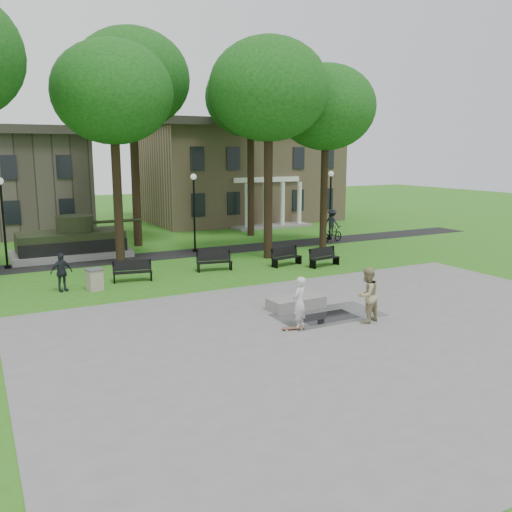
{
  "coord_description": "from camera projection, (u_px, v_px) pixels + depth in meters",
  "views": [
    {
      "loc": [
        -11.35,
        -18.31,
        6.01
      ],
      "look_at": [
        -0.23,
        2.88,
        1.4
      ],
      "focal_mm": 38.0,
      "sensor_mm": 36.0,
      "label": 1
    }
  ],
  "objects": [
    {
      "name": "park_bench_2",
      "position": [
        286.0,
        256.0,
        29.03
      ],
      "size": [
        1.85,
        0.86,
        1.0
      ],
      "rotation": [
        0.0,
        0.0,
        0.19
      ],
      "color": "black",
      "rests_on": "ground"
    },
    {
      "name": "park_bench_0",
      "position": [
        132.0,
        270.0,
        25.48
      ],
      "size": [
        1.85,
        0.84,
        1.0
      ],
      "rotation": [
        0.0,
        0.0,
        -0.18
      ],
      "color": "black",
      "rests_on": "ground"
    },
    {
      "name": "ground",
      "position": [
        293.0,
        301.0,
        22.23
      ],
      "size": [
        120.0,
        120.0,
        0.0
      ],
      "primitive_type": "plane",
      "color": "#336217",
      "rests_on": "ground"
    },
    {
      "name": "trash_bin",
      "position": [
        95.0,
        279.0,
        23.86
      ],
      "size": [
        0.77,
        0.77,
        0.96
      ],
      "rotation": [
        0.0,
        0.0,
        0.19
      ],
      "color": "gray",
      "rests_on": "ground"
    },
    {
      "name": "concrete_block",
      "position": [
        296.0,
        303.0,
        21.01
      ],
      "size": [
        2.24,
        1.08,
        0.45
      ],
      "primitive_type": "cube",
      "rotation": [
        0.0,
        0.0,
        0.04
      ],
      "color": "gray",
      "rests_on": "plaza"
    },
    {
      "name": "footpath",
      "position": [
        189.0,
        253.0,
        32.66
      ],
      "size": [
        44.0,
        2.6,
        0.01
      ],
      "primitive_type": "cube",
      "color": "black",
      "rests_on": "ground"
    },
    {
      "name": "park_bench_1",
      "position": [
        214.0,
        261.0,
        27.78
      ],
      "size": [
        1.85,
        0.82,
        1.0
      ],
      "rotation": [
        0.0,
        0.0,
        -0.17
      ],
      "color": "black",
      "rests_on": "ground"
    },
    {
      "name": "park_bench_3",
      "position": [
        324.0,
        256.0,
        28.86
      ],
      "size": [
        1.85,
        0.79,
        1.0
      ],
      "rotation": [
        0.0,
        0.0,
        0.15
      ],
      "color": "black",
      "rests_on": "ground"
    },
    {
      "name": "lamp_mid",
      "position": [
        194.0,
        206.0,
        32.62
      ],
      "size": [
        0.36,
        0.36,
        4.73
      ],
      "color": "black",
      "rests_on": "ground"
    },
    {
      "name": "pedestrian_walker",
      "position": [
        61.0,
        272.0,
        23.58
      ],
      "size": [
        1.08,
        0.71,
        1.7
      ],
      "primitive_type": "imported",
      "rotation": [
        0.0,
        0.0,
        0.33
      ],
      "color": "#22262D",
      "rests_on": "ground"
    },
    {
      "name": "tree_3",
      "position": [
        326.0,
        108.0,
        32.51
      ],
      "size": [
        6.0,
        6.0,
        11.19
      ],
      "color": "black",
      "rests_on": "ground"
    },
    {
      "name": "puddle",
      "position": [
        327.0,
        317.0,
        19.95
      ],
      "size": [
        2.2,
        1.2,
        0.0
      ],
      "primitive_type": "cube",
      "color": "black",
      "rests_on": "plaza"
    },
    {
      "name": "building_right",
      "position": [
        237.0,
        171.0,
        48.58
      ],
      "size": [
        17.0,
        12.0,
        8.6
      ],
      "color": "#9E8460",
      "rests_on": "ground"
    },
    {
      "name": "friend_watching",
      "position": [
        367.0,
        295.0,
        19.19
      ],
      "size": [
        1.14,
        0.99,
        2.0
      ],
      "primitive_type": "imported",
      "rotation": [
        0.0,
        0.0,
        3.41
      ],
      "color": "tan",
      "rests_on": "plaza"
    },
    {
      "name": "lamp_left",
      "position": [
        3.0,
        215.0,
        27.83
      ],
      "size": [
        0.36,
        0.36,
        4.73
      ],
      "color": "black",
      "rests_on": "ground"
    },
    {
      "name": "lamp_right",
      "position": [
        330.0,
        199.0,
        37.19
      ],
      "size": [
        0.36,
        0.36,
        4.73
      ],
      "color": "black",
      "rests_on": "ground"
    },
    {
      "name": "tree_5",
      "position": [
        251.0,
        98.0,
        37.71
      ],
      "size": [
        6.4,
        6.4,
        12.44
      ],
      "color": "black",
      "rests_on": "ground"
    },
    {
      "name": "tank_monument",
      "position": [
        71.0,
        242.0,
        31.29
      ],
      "size": [
        7.45,
        3.4,
        2.4
      ],
      "color": "gray",
      "rests_on": "ground"
    },
    {
      "name": "skateboard",
      "position": [
        293.0,
        329.0,
        18.54
      ],
      "size": [
        0.81,
        0.39,
        0.07
      ],
      "primitive_type": "cube",
      "rotation": [
        0.0,
        0.0,
        -0.26
      ],
      "color": "brown",
      "rests_on": "plaza"
    },
    {
      "name": "tree_4",
      "position": [
        131.0,
        79.0,
        33.26
      ],
      "size": [
        7.2,
        7.2,
        13.5
      ],
      "color": "black",
      "rests_on": "ground"
    },
    {
      "name": "tree_1",
      "position": [
        113.0,
        93.0,
        27.61
      ],
      "size": [
        6.2,
        6.2,
        11.63
      ],
      "color": "black",
      "rests_on": "ground"
    },
    {
      "name": "skateboarder",
      "position": [
        299.0,
        302.0,
        18.58
      ],
      "size": [
        0.79,
        0.71,
        1.81
      ],
      "primitive_type": "imported",
      "rotation": [
        0.0,
        0.0,
        3.69
      ],
      "color": "silver",
      "rests_on": "plaza"
    },
    {
      "name": "tree_2",
      "position": [
        269.0,
        90.0,
        29.46
      ],
      "size": [
        6.6,
        6.6,
        12.16
      ],
      "color": "black",
      "rests_on": "ground"
    },
    {
      "name": "plaza",
      "position": [
        373.0,
        337.0,
        17.88
      ],
      "size": [
        22.0,
        16.0,
        0.02
      ],
      "primitive_type": "cube",
      "color": "gray",
      "rests_on": "ground"
    },
    {
      "name": "cyclist",
      "position": [
        332.0,
        229.0,
        36.38
      ],
      "size": [
        2.18,
        1.31,
        2.26
      ],
      "rotation": [
        0.0,
        0.0,
        1.86
      ],
      "color": "black",
      "rests_on": "ground"
    }
  ]
}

